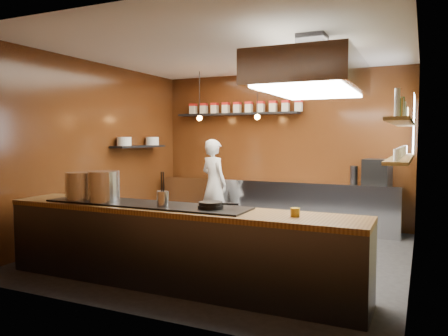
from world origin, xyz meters
The scene contains 26 objects.
floor centered at (0.00, 0.00, 0.00)m, with size 5.00×5.00×0.00m, color black.
back_wall centered at (0.00, 2.50, 1.50)m, with size 5.00×5.00×0.00m, color #3F190B.
left_wall centered at (-2.50, 0.00, 1.50)m, with size 5.00×5.00×0.00m, color #3F190B.
right_wall centered at (2.50, 0.00, 1.50)m, with size 5.00×5.00×0.00m, color #4E4C2C.
ceiling centered at (0.00, 0.00, 3.00)m, with size 5.00×5.00×0.00m, color silver.
window_pane centered at (2.45, 1.70, 1.90)m, with size 1.00×1.00×0.00m, color white.
prep_counter centered at (0.00, 2.17, 0.45)m, with size 4.60×0.65×0.90m, color silver.
pass_counter centered at (0.00, -1.60, 0.47)m, with size 4.40×0.72×0.94m.
tin_shelf centered at (-0.90, 2.36, 2.20)m, with size 2.60×0.26×0.04m, color black.
plate_shelf centered at (-2.34, 1.00, 1.55)m, with size 0.30×1.40×0.04m, color black.
bottle_shelf_upper centered at (2.34, 0.30, 1.92)m, with size 0.26×2.80×0.04m, color olive.
bottle_shelf_lower centered at (2.34, 0.30, 1.45)m, with size 0.26×2.80×0.04m, color olive.
extractor_hood centered at (1.30, -0.40, 2.51)m, with size 1.20×2.00×0.72m.
pendant_left centered at (-1.40, 1.70, 2.15)m, with size 0.10×0.10×0.95m.
pendant_right centered at (-0.20, 1.70, 2.15)m, with size 0.10×0.10×0.95m.
storage_tins centered at (-0.75, 2.36, 2.33)m, with size 2.43×0.13×0.22m.
plate_stacks centered at (-2.34, 1.00, 1.65)m, with size 0.26×1.16×0.16m.
bottles centered at (2.34, 0.30, 2.06)m, with size 0.06×2.66×0.24m.
wine_glasses centered at (2.34, 0.30, 1.53)m, with size 0.07×2.37×0.13m.
stockpot_large centered at (-0.95, -1.68, 1.13)m, with size 0.38×0.38×0.37m, color silver.
stockpot_small centered at (-1.34, -1.66, 1.11)m, with size 0.37×0.37×0.34m, color silver.
utensil_crock centered at (-0.09, -1.69, 1.03)m, with size 0.13×0.13×0.17m, color #BABCC1.
frying_pan centered at (0.48, -1.60, 0.98)m, with size 0.45×0.29×0.07m.
butter_jar centered at (1.43, -1.59, 0.96)m, with size 0.10×0.10×0.09m, color gold.
espresso_machine centered at (1.87, 2.18, 1.12)m, with size 0.44×0.42×0.44m, color black.
chef centered at (-1.00, 1.51, 0.84)m, with size 0.62×0.40×1.69m, color white.
Camera 1 is at (2.61, -5.89, 1.72)m, focal length 35.00 mm.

